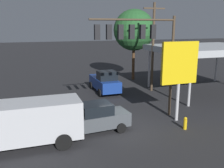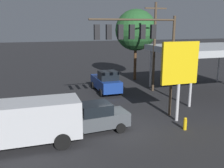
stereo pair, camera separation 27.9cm
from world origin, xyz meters
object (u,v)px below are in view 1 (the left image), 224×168
object	(u,v)px
street_tree	(134,30)
pickup_parked	(105,82)
traffic_signal_assembly	(139,40)
sedan_far	(96,118)
price_sign	(180,66)
delivery_truck	(17,120)
fire_hydrant	(185,123)
utility_pole	(153,45)

from	to	relation	value
street_tree	pickup_parked	bearing A→B (deg)	42.40
traffic_signal_assembly	sedan_far	bearing A→B (deg)	17.86
price_sign	delivery_truck	xyz separation A→B (m)	(11.03, 0.71, -2.44)
price_sign	sedan_far	distance (m)	6.98
delivery_truck	sedan_far	bearing A→B (deg)	-170.34
delivery_truck	fire_hydrant	size ratio (longest dim) A/B	7.75
traffic_signal_assembly	pickup_parked	xyz separation A→B (m)	(-0.06, -8.29, -4.79)
traffic_signal_assembly	utility_pole	distance (m)	8.92
utility_pole	street_tree	world-z (taller)	utility_pole
utility_pole	street_tree	size ratio (longest dim) A/B	1.03
fire_hydrant	utility_pole	bearing A→B (deg)	-105.36
traffic_signal_assembly	pickup_parked	size ratio (longest dim) A/B	1.46
street_tree	delivery_truck	bearing A→B (deg)	47.57
street_tree	traffic_signal_assembly	bearing A→B (deg)	67.39
price_sign	delivery_truck	bearing A→B (deg)	3.68
sedan_far	delivery_truck	distance (m)	4.94
utility_pole	pickup_parked	xyz separation A→B (m)	(5.00, -1.02, -3.78)
pickup_parked	fire_hydrant	bearing A→B (deg)	10.99
sedan_far	fire_hydrant	xyz separation A→B (m)	(-5.82, 1.70, -0.51)
delivery_truck	fire_hydrant	distance (m)	10.76
utility_pole	sedan_far	world-z (taller)	utility_pole
delivery_truck	fire_hydrant	xyz separation A→B (m)	(-10.64, 0.93, -1.26)
delivery_truck	pickup_parked	bearing A→B (deg)	-128.93
traffic_signal_assembly	street_tree	xyz separation A→B (m)	(-5.53, -13.29, 0.45)
traffic_signal_assembly	pickup_parked	distance (m)	9.58
fire_hydrant	sedan_far	bearing A→B (deg)	-16.30
fire_hydrant	traffic_signal_assembly	bearing A→B (deg)	-51.18
traffic_signal_assembly	delivery_truck	distance (m)	9.55
street_tree	fire_hydrant	size ratio (longest dim) A/B	10.19
sedan_far	price_sign	bearing A→B (deg)	175.30
pickup_parked	street_tree	size ratio (longest dim) A/B	0.58
traffic_signal_assembly	price_sign	size ratio (longest dim) A/B	1.30
traffic_signal_assembly	sedan_far	xyz separation A→B (m)	(3.54, 1.14, -4.95)
price_sign	delivery_truck	distance (m)	11.32
sedan_far	street_tree	xyz separation A→B (m)	(-9.07, -14.43, 5.40)
traffic_signal_assembly	utility_pole	world-z (taller)	utility_pole
price_sign	street_tree	bearing A→B (deg)	-101.17
traffic_signal_assembly	sedan_far	world-z (taller)	traffic_signal_assembly
utility_pole	street_tree	distance (m)	6.21
traffic_signal_assembly	fire_hydrant	distance (m)	6.57
price_sign	pickup_parked	distance (m)	10.30
utility_pole	delivery_truck	bearing A→B (deg)	34.37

